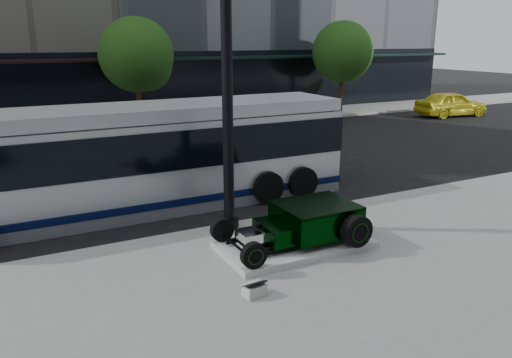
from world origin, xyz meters
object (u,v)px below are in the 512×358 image
hot_rod (308,221)px  white_sedan (265,154)px  transit_bus (140,157)px  yellow_taxi (451,104)px  lamppost (227,64)px

hot_rod → white_sedan: size_ratio=0.74×
transit_bus → yellow_taxi: size_ratio=2.63×
transit_bus → white_sedan: transit_bus is taller
yellow_taxi → hot_rod: bearing=131.2°
lamppost → yellow_taxi: lamppost is taller
hot_rod → white_sedan: white_sedan is taller
lamppost → transit_bus: size_ratio=0.72×
transit_bus → yellow_taxi: (21.88, 8.56, -0.70)m
transit_bus → yellow_taxi: bearing=21.4°
lamppost → transit_bus: (-1.45, 2.82, -2.64)m
transit_bus → yellow_taxi: transit_bus is taller
hot_rod → transit_bus: size_ratio=0.27×
hot_rod → lamppost: bearing=120.7°
hot_rod → lamppost: size_ratio=0.37×
hot_rod → yellow_taxi: bearing=34.5°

